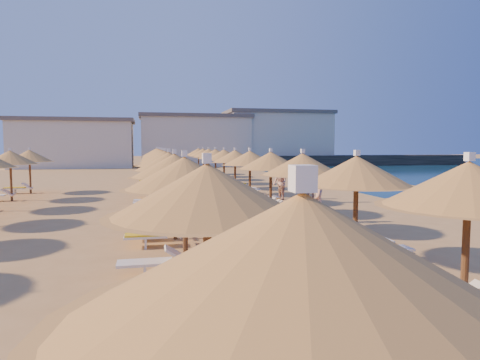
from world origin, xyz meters
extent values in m
plane|color=tan|center=(0.00, 0.00, 0.00)|extent=(220.00, 220.00, 0.00)
cube|color=black|center=(29.71, 43.21, 0.75)|extent=(30.06, 4.46, 1.50)
cube|color=beige|center=(-12.35, 45.03, 3.00)|extent=(15.00, 8.00, 6.00)
cube|color=#59514C|center=(-12.35, 45.03, 6.25)|extent=(15.60, 8.48, 0.50)
cube|color=beige|center=(3.86, 46.25, 3.40)|extent=(15.00, 8.00, 6.80)
cube|color=#59514C|center=(3.86, 46.25, 7.05)|extent=(15.60, 8.48, 0.50)
cube|color=beige|center=(16.35, 46.62, 3.80)|extent=(15.00, 8.00, 7.60)
cube|color=#59514C|center=(16.35, 46.62, 7.85)|extent=(15.60, 8.48, 0.50)
cylinder|color=brown|center=(2.21, -9.78, 1.10)|extent=(0.12, 0.12, 2.19)
cone|color=#A86530|center=(2.21, -9.78, 2.31)|extent=(2.65, 2.65, 0.72)
cone|color=#A86530|center=(2.21, -9.78, 2.00)|extent=(2.86, 2.86, 0.12)
cube|color=white|center=(2.21, -9.78, 2.74)|extent=(0.12, 0.12, 0.14)
cylinder|color=brown|center=(2.21, -6.06, 1.10)|extent=(0.12, 0.12, 2.19)
cone|color=#A86530|center=(2.21, -6.06, 2.31)|extent=(2.65, 2.65, 0.72)
cone|color=#A86530|center=(2.21, -6.06, 2.00)|extent=(2.86, 2.86, 0.12)
cube|color=white|center=(2.21, -6.06, 2.74)|extent=(0.12, 0.12, 0.14)
cylinder|color=brown|center=(2.21, -2.34, 1.10)|extent=(0.12, 0.12, 2.19)
cone|color=#A86530|center=(2.21, -2.34, 2.31)|extent=(2.65, 2.65, 0.72)
cone|color=#A86530|center=(2.21, -2.34, 2.00)|extent=(2.86, 2.86, 0.12)
cube|color=white|center=(2.21, -2.34, 2.74)|extent=(0.12, 0.12, 0.14)
cylinder|color=brown|center=(2.21, 1.38, 1.10)|extent=(0.12, 0.12, 2.19)
cone|color=#A86530|center=(2.21, 1.38, 2.31)|extent=(2.65, 2.65, 0.72)
cone|color=#A86530|center=(2.21, 1.38, 2.00)|extent=(2.86, 2.86, 0.12)
cube|color=white|center=(2.21, 1.38, 2.74)|extent=(0.12, 0.12, 0.14)
cylinder|color=brown|center=(2.21, 5.11, 1.10)|extent=(0.12, 0.12, 2.19)
cone|color=#A86530|center=(2.21, 5.11, 2.31)|extent=(2.65, 2.65, 0.72)
cone|color=#A86530|center=(2.21, 5.11, 2.00)|extent=(2.86, 2.86, 0.12)
cube|color=white|center=(2.21, 5.11, 2.74)|extent=(0.12, 0.12, 0.14)
cylinder|color=brown|center=(2.21, 8.83, 1.10)|extent=(0.12, 0.12, 2.19)
cone|color=#A86530|center=(2.21, 8.83, 2.31)|extent=(2.65, 2.65, 0.72)
cone|color=#A86530|center=(2.21, 8.83, 2.00)|extent=(2.86, 2.86, 0.12)
cube|color=white|center=(2.21, 8.83, 2.74)|extent=(0.12, 0.12, 0.14)
cylinder|color=brown|center=(2.21, 12.55, 1.10)|extent=(0.12, 0.12, 2.19)
cone|color=#A86530|center=(2.21, 12.55, 2.31)|extent=(2.65, 2.65, 0.72)
cone|color=#A86530|center=(2.21, 12.55, 2.00)|extent=(2.86, 2.86, 0.12)
cube|color=white|center=(2.21, 12.55, 2.74)|extent=(0.12, 0.12, 0.14)
cylinder|color=brown|center=(2.21, 16.28, 1.10)|extent=(0.12, 0.12, 2.19)
cone|color=#A86530|center=(2.21, 16.28, 2.31)|extent=(2.65, 2.65, 0.72)
cone|color=#A86530|center=(2.21, 16.28, 2.00)|extent=(2.86, 2.86, 0.12)
cube|color=white|center=(2.21, 16.28, 2.74)|extent=(0.12, 0.12, 0.14)
cylinder|color=brown|center=(2.21, 20.00, 1.10)|extent=(0.12, 0.12, 2.19)
cone|color=#A86530|center=(2.21, 20.00, 2.31)|extent=(2.65, 2.65, 0.72)
cone|color=#A86530|center=(2.21, 20.00, 2.00)|extent=(2.86, 2.86, 0.12)
cube|color=white|center=(2.21, 20.00, 2.74)|extent=(0.12, 0.12, 0.14)
cylinder|color=brown|center=(2.21, 23.72, 1.10)|extent=(0.12, 0.12, 2.19)
cone|color=#A86530|center=(2.21, 23.72, 2.31)|extent=(2.65, 2.65, 0.72)
cone|color=#A86530|center=(2.21, 23.72, 2.00)|extent=(2.86, 2.86, 0.12)
cube|color=white|center=(2.21, 23.72, 2.74)|extent=(0.12, 0.12, 0.14)
cylinder|color=brown|center=(2.21, 27.45, 1.10)|extent=(0.12, 0.12, 2.19)
cone|color=#A86530|center=(2.21, 27.45, 2.31)|extent=(2.65, 2.65, 0.72)
cone|color=#A86530|center=(2.21, 27.45, 2.00)|extent=(2.86, 2.86, 0.12)
cube|color=white|center=(2.21, 27.45, 2.74)|extent=(0.12, 0.12, 0.14)
cone|color=#A86530|center=(-1.95, -13.51, 2.31)|extent=(2.65, 2.65, 0.72)
cone|color=#A86530|center=(-1.95, -13.51, 2.00)|extent=(2.86, 2.86, 0.12)
cube|color=white|center=(-1.95, -13.51, 2.74)|extent=(0.12, 0.12, 0.14)
cylinder|color=brown|center=(-1.95, -9.78, 1.10)|extent=(0.12, 0.12, 2.19)
cone|color=#A86530|center=(-1.95, -9.78, 2.31)|extent=(2.65, 2.65, 0.72)
cone|color=#A86530|center=(-1.95, -9.78, 2.00)|extent=(2.86, 2.86, 0.12)
cube|color=white|center=(-1.95, -9.78, 2.74)|extent=(0.12, 0.12, 0.14)
cylinder|color=brown|center=(-1.95, -6.06, 1.10)|extent=(0.12, 0.12, 2.19)
cone|color=#A86530|center=(-1.95, -6.06, 2.31)|extent=(2.65, 2.65, 0.72)
cone|color=#A86530|center=(-1.95, -6.06, 2.00)|extent=(2.86, 2.86, 0.12)
cube|color=white|center=(-1.95, -6.06, 2.74)|extent=(0.12, 0.12, 0.14)
cylinder|color=brown|center=(-1.95, -2.34, 1.10)|extent=(0.12, 0.12, 2.19)
cone|color=#A86530|center=(-1.95, -2.34, 2.31)|extent=(2.65, 2.65, 0.72)
cone|color=#A86530|center=(-1.95, -2.34, 2.00)|extent=(2.86, 2.86, 0.12)
cube|color=white|center=(-1.95, -2.34, 2.74)|extent=(0.12, 0.12, 0.14)
cylinder|color=brown|center=(-1.95, 1.38, 1.10)|extent=(0.12, 0.12, 2.19)
cone|color=#A86530|center=(-1.95, 1.38, 2.31)|extent=(2.65, 2.65, 0.72)
cone|color=#A86530|center=(-1.95, 1.38, 2.00)|extent=(2.86, 2.86, 0.12)
cube|color=white|center=(-1.95, 1.38, 2.74)|extent=(0.12, 0.12, 0.14)
cylinder|color=brown|center=(-1.95, 5.11, 1.10)|extent=(0.12, 0.12, 2.19)
cone|color=#A86530|center=(-1.95, 5.11, 2.31)|extent=(2.65, 2.65, 0.72)
cone|color=#A86530|center=(-1.95, 5.11, 2.00)|extent=(2.86, 2.86, 0.12)
cube|color=white|center=(-1.95, 5.11, 2.74)|extent=(0.12, 0.12, 0.14)
cylinder|color=brown|center=(-1.95, 8.83, 1.10)|extent=(0.12, 0.12, 2.19)
cone|color=#A86530|center=(-1.95, 8.83, 2.31)|extent=(2.65, 2.65, 0.72)
cone|color=#A86530|center=(-1.95, 8.83, 2.00)|extent=(2.86, 2.86, 0.12)
cube|color=white|center=(-1.95, 8.83, 2.74)|extent=(0.12, 0.12, 0.14)
cylinder|color=brown|center=(-1.95, 12.55, 1.10)|extent=(0.12, 0.12, 2.19)
cone|color=#A86530|center=(-1.95, 12.55, 2.31)|extent=(2.65, 2.65, 0.72)
cone|color=#A86530|center=(-1.95, 12.55, 2.00)|extent=(2.86, 2.86, 0.12)
cube|color=white|center=(-1.95, 12.55, 2.74)|extent=(0.12, 0.12, 0.14)
cylinder|color=brown|center=(-1.95, 16.28, 1.10)|extent=(0.12, 0.12, 2.19)
cone|color=#A86530|center=(-1.95, 16.28, 2.31)|extent=(2.65, 2.65, 0.72)
cone|color=#A86530|center=(-1.95, 16.28, 2.00)|extent=(2.86, 2.86, 0.12)
cube|color=white|center=(-1.95, 16.28, 2.74)|extent=(0.12, 0.12, 0.14)
cylinder|color=brown|center=(-1.95, 20.00, 1.10)|extent=(0.12, 0.12, 2.19)
cone|color=#A86530|center=(-1.95, 20.00, 2.31)|extent=(2.65, 2.65, 0.72)
cone|color=#A86530|center=(-1.95, 20.00, 2.00)|extent=(2.86, 2.86, 0.12)
cube|color=white|center=(-1.95, 20.00, 2.74)|extent=(0.12, 0.12, 0.14)
cylinder|color=brown|center=(-1.95, 23.72, 1.10)|extent=(0.12, 0.12, 2.19)
cone|color=#A86530|center=(-1.95, 23.72, 2.31)|extent=(2.65, 2.65, 0.72)
cone|color=#A86530|center=(-1.95, 23.72, 2.00)|extent=(2.86, 2.86, 0.12)
cube|color=white|center=(-1.95, 23.72, 2.74)|extent=(0.12, 0.12, 0.14)
cylinder|color=brown|center=(-1.95, 27.45, 1.10)|extent=(0.12, 0.12, 2.19)
cone|color=#A86530|center=(-1.95, 27.45, 2.31)|extent=(2.65, 2.65, 0.72)
cone|color=#A86530|center=(-1.95, 27.45, 2.00)|extent=(2.86, 2.86, 0.12)
cube|color=white|center=(-1.95, 27.45, 2.74)|extent=(0.12, 0.12, 0.14)
cylinder|color=brown|center=(-9.83, 8.83, 1.10)|extent=(0.12, 0.12, 2.19)
cone|color=#A86530|center=(-9.83, 8.83, 2.31)|extent=(2.65, 2.65, 0.72)
cone|color=#A86530|center=(-9.83, 8.83, 2.00)|extent=(2.86, 2.86, 0.12)
cube|color=white|center=(-9.83, 8.83, 2.74)|extent=(0.12, 0.12, 0.14)
cylinder|color=brown|center=(-9.83, 12.55, 1.10)|extent=(0.12, 0.12, 2.19)
cone|color=#A86530|center=(-9.83, 12.55, 2.31)|extent=(2.65, 2.65, 0.72)
cone|color=#A86530|center=(-9.83, 12.55, 2.00)|extent=(2.86, 2.86, 0.12)
cube|color=white|center=(-9.83, 12.55, 2.74)|extent=(0.12, 0.12, 0.14)
cube|color=white|center=(2.39, -9.78, 0.46)|extent=(0.58, 0.55, 0.40)
cube|color=white|center=(-2.85, -9.78, 0.32)|extent=(1.21, 0.55, 0.06)
cube|color=white|center=(-2.85, -9.78, 0.16)|extent=(0.06, 0.49, 0.32)
cube|color=white|center=(-2.12, -9.78, 0.46)|extent=(0.58, 0.55, 0.40)
cube|color=white|center=(-2.12, -10.68, 0.46)|extent=(0.58, 0.55, 0.40)
cube|color=white|center=(3.11, -6.06, 0.32)|extent=(1.21, 0.55, 0.06)
cube|color=white|center=(3.11, -6.06, 0.16)|extent=(0.06, 0.49, 0.32)
cube|color=white|center=(2.39, -6.06, 0.46)|extent=(0.58, 0.55, 0.40)
cube|color=white|center=(3.11, -5.16, 0.32)|extent=(1.21, 0.55, 0.06)
cube|color=white|center=(3.11, -5.16, 0.16)|extent=(0.06, 0.49, 0.32)
cube|color=white|center=(2.39, -5.16, 0.46)|extent=(0.58, 0.55, 0.40)
cube|color=white|center=(-2.85, -6.06, 0.32)|extent=(1.21, 0.55, 0.06)
cube|color=white|center=(-2.85, -6.06, 0.16)|extent=(0.06, 0.49, 0.32)
cube|color=white|center=(-2.12, -6.06, 0.46)|extent=(0.58, 0.55, 0.40)
cube|color=white|center=(3.11, -2.34, 0.32)|extent=(1.21, 0.55, 0.06)
cube|color=white|center=(3.11, -2.34, 0.16)|extent=(0.06, 0.49, 0.32)
cube|color=white|center=(2.39, -2.34, 0.46)|extent=(0.58, 0.55, 0.40)
cube|color=white|center=(-2.85, -2.34, 0.32)|extent=(1.21, 0.55, 0.06)
cube|color=white|center=(-2.85, -2.34, 0.16)|extent=(0.06, 0.49, 0.32)
cube|color=white|center=(-2.12, -2.34, 0.46)|extent=(0.58, 0.55, 0.40)
cube|color=white|center=(-2.85, -3.24, 0.32)|extent=(1.21, 0.55, 0.06)
cube|color=white|center=(-2.85, -3.24, 0.16)|extent=(0.06, 0.49, 0.32)
cube|color=white|center=(-2.12, -3.24, 0.46)|extent=(0.58, 0.55, 0.40)
cube|color=yellow|center=(-2.85, -3.24, 0.38)|extent=(1.16, 0.50, 0.05)
cube|color=white|center=(3.11, 1.38, 0.32)|extent=(1.21, 0.55, 0.06)
cube|color=white|center=(3.11, 1.38, 0.16)|extent=(0.06, 0.49, 0.32)
cube|color=white|center=(2.39, 1.38, 0.46)|extent=(0.58, 0.55, 0.40)
cube|color=yellow|center=(3.11, 1.38, 0.38)|extent=(1.16, 0.50, 0.05)
cube|color=white|center=(3.11, 2.28, 0.32)|extent=(1.21, 0.55, 0.06)
cube|color=white|center=(3.11, 2.28, 0.16)|extent=(0.06, 0.49, 0.32)
cube|color=white|center=(2.39, 2.28, 0.46)|extent=(0.58, 0.55, 0.40)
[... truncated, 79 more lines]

